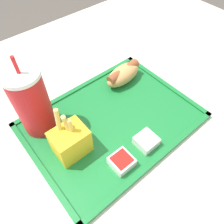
# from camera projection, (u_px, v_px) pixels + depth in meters

# --- Properties ---
(ground_plane) EXTENTS (8.00, 8.00, 0.00)m
(ground_plane) POSITION_uv_depth(u_px,v_px,m) (115.00, 206.00, 1.10)
(ground_plane) COLOR #4C4742
(dining_table) EXTENTS (1.37, 1.02, 0.73)m
(dining_table) POSITION_uv_depth(u_px,v_px,m) (116.00, 178.00, 0.82)
(dining_table) COLOR beige
(dining_table) RESTS_ON ground_plane
(food_tray) EXTENTS (0.39, 0.29, 0.01)m
(food_tray) POSITION_uv_depth(u_px,v_px,m) (112.00, 121.00, 0.52)
(food_tray) COLOR #197233
(food_tray) RESTS_ON dining_table
(soda_cup) EXTENTS (0.07, 0.07, 0.20)m
(soda_cup) POSITION_uv_depth(u_px,v_px,m) (32.00, 103.00, 0.45)
(soda_cup) COLOR red
(soda_cup) RESTS_ON food_tray
(hot_dog_far) EXTENTS (0.12, 0.06, 0.05)m
(hot_dog_far) POSITION_uv_depth(u_px,v_px,m) (123.00, 74.00, 0.58)
(hot_dog_far) COLOR tan
(hot_dog_far) RESTS_ON food_tray
(fries_carton) EXTENTS (0.07, 0.06, 0.12)m
(fries_carton) POSITION_uv_depth(u_px,v_px,m) (69.00, 140.00, 0.44)
(fries_carton) COLOR gold
(fries_carton) RESTS_ON food_tray
(sauce_cup_mayo) EXTENTS (0.04, 0.04, 0.02)m
(sauce_cup_mayo) POSITION_uv_depth(u_px,v_px,m) (145.00, 142.00, 0.47)
(sauce_cup_mayo) COLOR silver
(sauce_cup_mayo) RESTS_ON food_tray
(sauce_cup_ketchup) EXTENTS (0.04, 0.04, 0.02)m
(sauce_cup_ketchup) POSITION_uv_depth(u_px,v_px,m) (122.00, 161.00, 0.44)
(sauce_cup_ketchup) COLOR silver
(sauce_cup_ketchup) RESTS_ON food_tray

